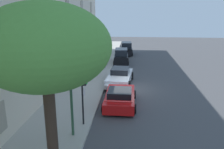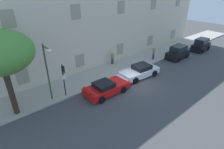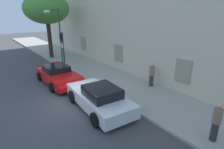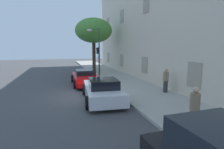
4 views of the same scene
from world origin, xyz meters
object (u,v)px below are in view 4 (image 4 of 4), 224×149
(pedestrian_admiring, at_px, (166,80))
(pedestrian_strolling, at_px, (194,109))
(sportscar_yellow_flank, at_px, (102,90))
(sportscar_red_lead, at_px, (86,78))
(tree_near_kerb, at_px, (94,31))
(traffic_light, at_px, (98,56))
(street_lamp, at_px, (95,42))

(pedestrian_admiring, xyz_separation_m, pedestrian_strolling, (5.43, -2.39, 0.03))
(sportscar_yellow_flank, bearing_deg, sportscar_red_lead, -176.23)
(sportscar_yellow_flank, bearing_deg, pedestrian_strolling, 21.19)
(sportscar_red_lead, relative_size, sportscar_yellow_flank, 0.89)
(sportscar_yellow_flank, distance_m, tree_near_kerb, 13.46)
(pedestrian_strolling, bearing_deg, sportscar_yellow_flank, -158.81)
(sportscar_red_lead, xyz_separation_m, traffic_light, (-3.49, 1.87, 1.74))
(sportscar_yellow_flank, distance_m, traffic_light, 8.53)
(sportscar_red_lead, distance_m, traffic_light, 4.32)
(street_lamp, bearing_deg, tree_near_kerb, 172.10)
(sportscar_yellow_flank, xyz_separation_m, pedestrian_admiring, (-0.03, 4.48, 0.35))
(traffic_light, relative_size, street_lamp, 0.61)
(traffic_light, xyz_separation_m, street_lamp, (-1.22, -0.06, 1.47))
(tree_near_kerb, height_order, street_lamp, tree_near_kerb)
(pedestrian_admiring, bearing_deg, traffic_light, -160.33)
(sportscar_red_lead, relative_size, street_lamp, 0.90)
(sportscar_red_lead, bearing_deg, street_lamp, 159.01)
(pedestrian_admiring, bearing_deg, pedestrian_strolling, -23.71)
(tree_near_kerb, distance_m, traffic_light, 5.21)
(traffic_light, height_order, pedestrian_admiring, traffic_light)
(sportscar_red_lead, distance_m, tree_near_kerb, 9.34)
(street_lamp, bearing_deg, sportscar_red_lead, -20.99)
(sportscar_red_lead, xyz_separation_m, pedestrian_admiring, (4.71, 4.79, 0.40))
(traffic_light, relative_size, pedestrian_admiring, 1.94)
(sportscar_red_lead, height_order, street_lamp, street_lamp)
(traffic_light, height_order, street_lamp, street_lamp)
(sportscar_red_lead, bearing_deg, pedestrian_strolling, 13.36)
(sportscar_red_lead, xyz_separation_m, sportscar_yellow_flank, (4.73, 0.31, 0.05))
(tree_near_kerb, bearing_deg, traffic_light, -4.85)
(sportscar_yellow_flank, relative_size, pedestrian_admiring, 3.21)
(traffic_light, bearing_deg, sportscar_red_lead, -28.14)
(tree_near_kerb, height_order, traffic_light, tree_near_kerb)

